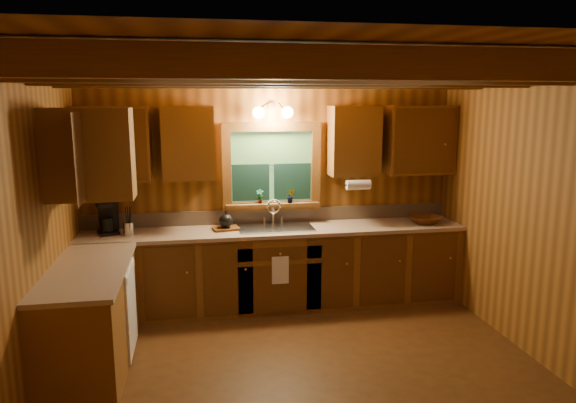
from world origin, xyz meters
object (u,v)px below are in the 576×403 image
Objects in this scene: sink at (275,232)px; coffee_maker at (108,218)px; cutting_board at (226,229)px; wicker_basket at (424,220)px.

coffee_maker is (-1.78, 0.08, 0.21)m from sink.
wicker_basket is at bearing -12.67° from cutting_board.
cutting_board is at bearing 178.61° from sink.
sink reaches higher than cutting_board.
coffee_maker is 0.97× the size of wicker_basket.
cutting_board is 0.79× the size of wicker_basket.
sink is 1.80m from coffee_maker.
cutting_board is at bearing 177.76° from wicker_basket.
wicker_basket is (2.26, -0.09, 0.03)m from cutting_board.
sink is at bearing -21.98° from coffee_maker.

